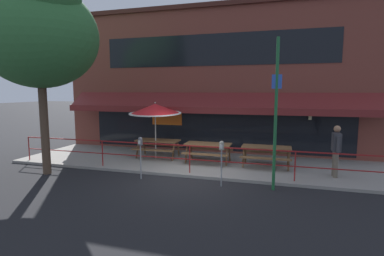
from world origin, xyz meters
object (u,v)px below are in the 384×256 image
(parking_meter_near, at_px, (140,145))
(street_tree_curbside, at_px, (40,30))
(patio_umbrella_left, at_px, (155,109))
(picnic_table_right, at_px, (266,151))
(street_sign_pole, at_px, (276,114))
(parking_meter_far, at_px, (222,150))
(picnic_table_left, at_px, (158,144))
(picnic_table_centre, at_px, (208,147))
(pedestrian_walking, at_px, (336,148))

(parking_meter_near, relative_size, street_tree_curbside, 0.20)
(parking_meter_near, bearing_deg, patio_umbrella_left, 102.04)
(picnic_table_right, xyz_separation_m, street_sign_pole, (0.33, -2.37, 1.57))
(picnic_table_right, height_order, parking_meter_far, parking_meter_far)
(picnic_table_left, distance_m, patio_umbrella_left, 1.49)
(picnic_table_centre, bearing_deg, street_sign_pole, -43.10)
(picnic_table_left, height_order, street_sign_pole, street_sign_pole)
(street_tree_curbside, bearing_deg, parking_meter_far, 3.88)
(pedestrian_walking, distance_m, parking_meter_near, 6.43)
(patio_umbrella_left, relative_size, street_sign_pole, 0.54)
(pedestrian_walking, height_order, parking_meter_near, pedestrian_walking)
(picnic_table_centre, bearing_deg, picnic_table_left, 174.14)
(picnic_table_left, distance_m, street_sign_pole, 5.69)
(picnic_table_centre, bearing_deg, parking_meter_far, -68.00)
(patio_umbrella_left, height_order, parking_meter_far, patio_umbrella_left)
(parking_meter_near, xyz_separation_m, street_tree_curbside, (-3.38, -0.42, 3.80))
(parking_meter_far, bearing_deg, picnic_table_centre, 112.00)
(picnic_table_left, xyz_separation_m, street_sign_pole, (4.80, -2.63, 1.57))
(pedestrian_walking, bearing_deg, patio_umbrella_left, 173.62)
(picnic_table_right, height_order, pedestrian_walking, pedestrian_walking)
(parking_meter_near, bearing_deg, picnic_table_left, 101.02)
(pedestrian_walking, xyz_separation_m, parking_meter_near, (-6.19, -1.75, 0.09))
(street_tree_curbside, bearing_deg, pedestrian_walking, 12.75)
(picnic_table_centre, xyz_separation_m, parking_meter_far, (1.01, -2.51, 0.44))
(patio_umbrella_left, height_order, pedestrian_walking, patio_umbrella_left)
(picnic_table_right, distance_m, patio_umbrella_left, 4.71)
(picnic_table_centre, distance_m, patio_umbrella_left, 2.68)
(parking_meter_near, height_order, street_sign_pole, street_sign_pole)
(picnic_table_right, bearing_deg, street_sign_pole, -82.14)
(picnic_table_left, distance_m, picnic_table_right, 4.48)
(street_sign_pole, height_order, street_tree_curbside, street_tree_curbside)
(parking_meter_far, relative_size, street_sign_pole, 0.32)
(pedestrian_walking, relative_size, street_sign_pole, 0.39)
(patio_umbrella_left, distance_m, street_sign_pole, 5.36)
(parking_meter_far, xyz_separation_m, street_tree_curbside, (-6.10, -0.41, 3.80))
(picnic_table_left, bearing_deg, parking_meter_far, -40.13)
(picnic_table_left, relative_size, picnic_table_centre, 1.00)
(patio_umbrella_left, relative_size, pedestrian_walking, 1.39)
(parking_meter_near, height_order, parking_meter_far, same)
(picnic_table_centre, relative_size, parking_meter_near, 1.27)
(patio_umbrella_left, bearing_deg, picnic_table_centre, 0.18)
(picnic_table_left, distance_m, picnic_table_centre, 2.25)
(patio_umbrella_left, height_order, street_sign_pole, street_sign_pole)
(patio_umbrella_left, xyz_separation_m, street_tree_curbside, (-2.85, -2.92, 2.77))
(picnic_table_right, bearing_deg, picnic_table_left, 176.65)
(parking_meter_far, xyz_separation_m, street_sign_pole, (1.55, 0.11, 1.12))
(picnic_table_right, distance_m, pedestrian_walking, 2.39)
(picnic_table_left, xyz_separation_m, parking_meter_near, (0.53, -2.74, 0.44))
(parking_meter_near, bearing_deg, street_tree_curbside, -172.98)
(picnic_table_left, relative_size, street_tree_curbside, 0.26)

